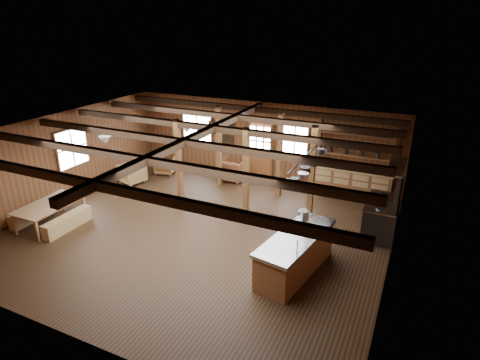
# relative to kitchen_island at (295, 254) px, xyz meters

# --- Properties ---
(room) EXTENTS (10.04, 9.04, 2.84)m
(room) POSITION_rel_kitchen_island_xyz_m (-3.04, 0.76, 0.92)
(room) COLOR black
(room) RESTS_ON ground
(ceiling_joists) EXTENTS (9.80, 8.82, 0.18)m
(ceiling_joists) POSITION_rel_kitchen_island_xyz_m (-3.04, 0.94, 2.20)
(ceiling_joists) COLOR black
(ceiling_joists) RESTS_ON ceiling
(timber_posts) EXTENTS (3.95, 2.35, 2.80)m
(timber_posts) POSITION_rel_kitchen_island_xyz_m (-2.52, 2.84, 0.92)
(timber_posts) COLOR #472B14
(timber_posts) RESTS_ON floor
(back_door) EXTENTS (1.02, 0.08, 2.15)m
(back_door) POSITION_rel_kitchen_island_xyz_m (-3.04, 5.21, 0.40)
(back_door) COLOR brown
(back_door) RESTS_ON floor
(window_back_left) EXTENTS (1.32, 0.06, 1.32)m
(window_back_left) POSITION_rel_kitchen_island_xyz_m (-5.64, 5.22, 1.12)
(window_back_left) COLOR white
(window_back_left) RESTS_ON wall_back
(window_back_right) EXTENTS (1.02, 0.06, 1.32)m
(window_back_right) POSITION_rel_kitchen_island_xyz_m (-1.74, 5.22, 1.12)
(window_back_right) COLOR white
(window_back_right) RESTS_ON wall_back
(window_left) EXTENTS (0.14, 1.24, 1.32)m
(window_left) POSITION_rel_kitchen_island_xyz_m (-8.00, 1.26, 1.12)
(window_left) COLOR white
(window_left) RESTS_ON wall_back
(notice_boards) EXTENTS (1.08, 0.03, 0.90)m
(notice_boards) POSITION_rel_kitchen_island_xyz_m (-4.54, 5.22, 1.16)
(notice_boards) COLOR white
(notice_boards) RESTS_ON wall_back
(back_counter) EXTENTS (2.55, 0.60, 2.45)m
(back_counter) POSITION_rel_kitchen_island_xyz_m (0.36, 4.97, 0.12)
(back_counter) COLOR brown
(back_counter) RESTS_ON floor
(pendant_lamps) EXTENTS (1.86, 2.36, 0.66)m
(pendant_lamps) POSITION_rel_kitchen_island_xyz_m (-5.29, 1.76, 1.77)
(pendant_lamps) COLOR #2D2C2F
(pendant_lamps) RESTS_ON ceiling
(pot_rack) EXTENTS (0.42, 3.00, 0.45)m
(pot_rack) POSITION_rel_kitchen_island_xyz_m (-0.14, 1.04, 1.79)
(pot_rack) COLOR #2D2C2F
(pot_rack) RESTS_ON ceiling
(kitchen_island) EXTENTS (1.29, 2.61, 1.20)m
(kitchen_island) POSITION_rel_kitchen_island_xyz_m (0.00, 0.00, 0.00)
(kitchen_island) COLOR brown
(kitchen_island) RESTS_ON floor
(step_stool) EXTENTS (0.61, 0.54, 0.45)m
(step_stool) POSITION_rel_kitchen_island_xyz_m (-0.08, 0.94, -0.25)
(step_stool) COLOR olive
(step_stool) RESTS_ON floor
(commercial_range) EXTENTS (0.84, 1.63, 2.02)m
(commercial_range) POSITION_rel_kitchen_island_xyz_m (1.60, 2.70, 0.17)
(commercial_range) COLOR #2D2C2F
(commercial_range) RESTS_ON floor
(dining_table) EXTENTS (1.07, 1.88, 0.65)m
(dining_table) POSITION_rel_kitchen_island_xyz_m (-6.94, -0.73, -0.15)
(dining_table) COLOR #976D44
(dining_table) RESTS_ON floor
(bench_wall) EXTENTS (0.28, 1.49, 0.41)m
(bench_wall) POSITION_rel_kitchen_island_xyz_m (-7.69, -0.73, -0.27)
(bench_wall) COLOR olive
(bench_wall) RESTS_ON floor
(bench_aisle) EXTENTS (0.29, 1.54, 0.42)m
(bench_aisle) POSITION_rel_kitchen_island_xyz_m (-6.37, -0.73, -0.27)
(bench_aisle) COLOR olive
(bench_aisle) RESTS_ON floor
(armchair_a) EXTENTS (0.81, 0.83, 0.63)m
(armchair_a) POSITION_rel_kitchen_island_xyz_m (-6.43, 4.08, -0.16)
(armchair_a) COLOR brown
(armchair_a) RESTS_ON floor
(armchair_b) EXTENTS (0.87, 0.90, 0.79)m
(armchair_b) POSITION_rel_kitchen_island_xyz_m (-3.81, 4.56, -0.09)
(armchair_b) COLOR brown
(armchair_b) RESTS_ON floor
(armchair_c) EXTENTS (0.95, 0.96, 0.71)m
(armchair_c) POSITION_rel_kitchen_island_xyz_m (-6.95, 2.80, -0.12)
(armchair_c) COLOR olive
(armchair_c) RESTS_ON floor
(counter_pot) EXTENTS (0.27, 0.27, 0.16)m
(counter_pot) POSITION_rel_kitchen_island_xyz_m (-0.14, 1.00, 0.54)
(counter_pot) COLOR silver
(counter_pot) RESTS_ON kitchen_island
(bowl) EXTENTS (0.38, 0.38, 0.07)m
(bowl) POSITION_rel_kitchen_island_xyz_m (-0.08, 0.28, 0.50)
(bowl) COLOR silver
(bowl) RESTS_ON kitchen_island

